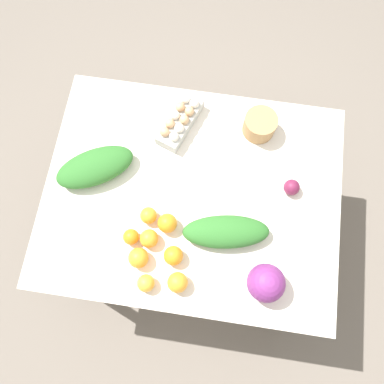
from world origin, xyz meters
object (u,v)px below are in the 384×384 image
object	(u,v)px
greens_bunch_chard	(226,232)
greens_bunch_kale	(95,167)
orange_3	(149,239)
orange_5	(148,215)
paper_bag	(260,125)
egg_carton	(180,120)
beet_root	(292,187)
orange_1	(138,258)
orange_4	(146,283)
cabbage_purple	(266,283)
orange_7	(178,283)
orange_2	(131,237)
orange_0	(173,256)
orange_6	(167,223)

from	to	relation	value
greens_bunch_chard	greens_bunch_kale	world-z (taller)	greens_bunch_kale
orange_3	orange_5	bearing A→B (deg)	-77.77
paper_bag	orange_3	size ratio (longest dim) A/B	1.89
egg_carton	beet_root	distance (m)	0.57
greens_bunch_kale	orange_1	world-z (taller)	greens_bunch_kale
paper_bag	orange_5	bearing A→B (deg)	48.80
orange_4	orange_1	bearing A→B (deg)	-63.22
cabbage_purple	paper_bag	world-z (taller)	cabbage_purple
cabbage_purple	orange_4	world-z (taller)	cabbage_purple
egg_carton	greens_bunch_kale	size ratio (longest dim) A/B	0.85
cabbage_purple	orange_7	world-z (taller)	cabbage_purple
paper_bag	orange_2	world-z (taller)	paper_bag
greens_bunch_chard	orange_1	size ratio (longest dim) A/B	4.28
egg_carton	beet_root	xyz separation A→B (m)	(-0.52, 0.24, -0.01)
orange_0	orange_1	distance (m)	0.14
orange_5	greens_bunch_chard	bearing A→B (deg)	176.06
orange_7	paper_bag	bearing A→B (deg)	-109.06
greens_bunch_chard	orange_7	size ratio (longest dim) A/B	4.32
greens_bunch_kale	orange_2	world-z (taller)	greens_bunch_kale
orange_0	egg_carton	bearing A→B (deg)	-83.44
egg_carton	beet_root	world-z (taller)	egg_carton
beet_root	orange_0	distance (m)	0.58
orange_3	orange_2	bearing A→B (deg)	2.62
orange_3	orange_5	size ratio (longest dim) A/B	1.08
paper_bag	orange_6	distance (m)	0.60
greens_bunch_kale	orange_3	xyz separation A→B (m)	(-0.29, 0.27, -0.01)
egg_carton	orange_6	distance (m)	0.47
orange_3	beet_root	bearing A→B (deg)	-151.31
paper_bag	orange_2	distance (m)	0.75
greens_bunch_chard	orange_4	bearing A→B (deg)	40.95
greens_bunch_kale	beet_root	distance (m)	0.85
orange_3	egg_carton	bearing A→B (deg)	-94.31
orange_2	greens_bunch_kale	bearing A→B (deg)	-52.39
orange_2	orange_7	distance (m)	0.27
orange_1	egg_carton	bearing A→B (deg)	-96.26
greens_bunch_kale	orange_4	world-z (taller)	greens_bunch_kale
greens_bunch_kale	paper_bag	bearing A→B (deg)	-156.02
egg_carton	orange_0	distance (m)	0.60
beet_root	orange_6	xyz separation A→B (m)	(0.50, 0.23, 0.01)
paper_bag	orange_4	world-z (taller)	paper_bag
cabbage_purple	orange_2	xyz separation A→B (m)	(0.56, -0.11, -0.04)
beet_root	orange_2	world-z (taller)	beet_root
orange_1	orange_4	size ratio (longest dim) A/B	1.18
cabbage_purple	orange_7	distance (m)	0.34
orange_3	cabbage_purple	bearing A→B (deg)	167.39
orange_5	orange_2	bearing A→B (deg)	60.93
greens_bunch_chard	beet_root	xyz separation A→B (m)	(-0.26, -0.24, -0.01)
orange_6	paper_bag	bearing A→B (deg)	-123.76
orange_1	orange_4	world-z (taller)	orange_1
orange_1	paper_bag	bearing A→B (deg)	-122.92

